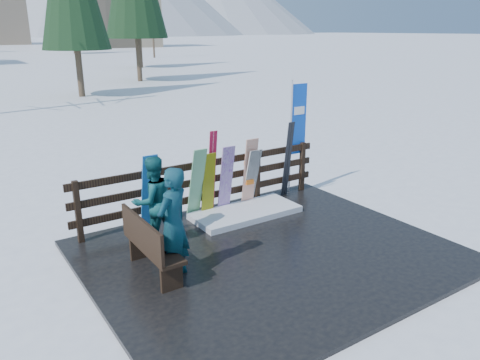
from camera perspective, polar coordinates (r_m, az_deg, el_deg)
ground at (r=8.22m, az=3.65°, el=-9.18°), size 700.00×700.00×0.00m
deck at (r=8.20m, az=3.65°, el=-8.93°), size 6.00×5.00×0.08m
fence at (r=9.64m, az=-4.18°, el=-0.25°), size 5.60×0.10×1.15m
snow_patch at (r=9.65m, az=0.68°, el=-3.97°), size 2.23×1.00×0.12m
bench at (r=7.37m, az=-11.01°, el=-7.70°), size 0.40×1.50×0.97m
snowboard_0 at (r=8.87m, az=-11.03°, el=-1.52°), size 0.29×0.35×1.51m
snowboard_1 at (r=9.27m, az=-5.33°, el=-0.46°), size 0.28×0.44×1.49m
snowboard_2 at (r=9.42m, az=-3.88°, el=-0.61°), size 0.27×0.19×1.34m
snowboard_3 at (r=9.61m, az=-1.71°, el=0.10°), size 0.29×0.28×1.44m
snowboard_4 at (r=9.96m, az=1.40°, el=0.30°), size 0.30×0.36×1.28m
snowboard_5 at (r=9.91m, az=1.19°, el=0.88°), size 0.30×0.22×1.51m
ski_pair_a at (r=9.47m, az=-3.46°, el=0.86°), size 0.16×0.23×1.77m
ski_pair_b at (r=10.56m, az=5.83°, el=2.51°), size 0.17×0.22×1.73m
rental_flag at (r=10.79m, az=6.93°, el=6.84°), size 0.45×0.04×2.60m
person_front at (r=7.10m, az=-8.16°, el=-5.31°), size 0.76×0.68×1.76m
person_back at (r=8.27m, az=-10.52°, el=-2.58°), size 0.83×0.67×1.61m
trees at (r=55.67m, az=-26.54°, el=18.26°), size 42.18×68.93×12.35m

